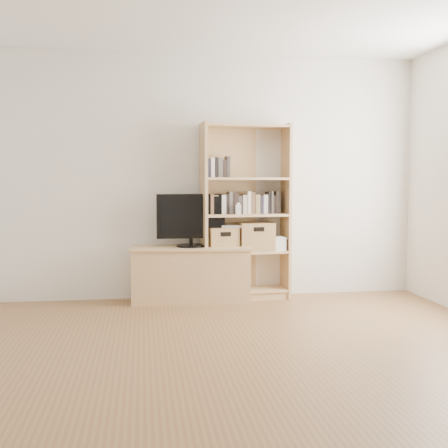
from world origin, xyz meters
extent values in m
cube|color=brown|center=(0.00, 0.00, 0.00)|extent=(4.50, 5.00, 0.01)
cube|color=white|center=(0.00, 2.50, 1.30)|extent=(4.50, 0.02, 2.60)
cube|color=tan|center=(-0.25, 2.27, 0.28)|extent=(1.24, 0.55, 0.55)
cube|color=tan|center=(0.34, 2.33, 0.93)|extent=(0.95, 0.40, 1.86)
cube|color=black|center=(-0.25, 2.27, 0.86)|extent=(0.71, 0.09, 0.56)
cube|color=beige|center=(0.33, 2.36, 1.01)|extent=(0.76, 0.20, 0.20)
cube|color=beige|center=(0.13, 2.34, 1.38)|extent=(0.36, 0.17, 0.18)
cube|color=white|center=(0.24, 2.22, 0.96)|extent=(0.06, 0.04, 0.10)
cube|color=olive|center=(0.09, 2.31, 0.64)|extent=(0.34, 0.29, 0.25)
cube|color=olive|center=(0.45, 2.34, 0.67)|extent=(0.37, 0.31, 0.30)
cube|color=silver|center=(0.25, 2.32, 0.78)|extent=(0.35, 0.28, 0.02)
cube|color=beige|center=(0.66, 2.35, 0.58)|extent=(0.20, 0.28, 0.13)
camera|label=1|loc=(-0.75, -3.51, 1.26)|focal=45.00mm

